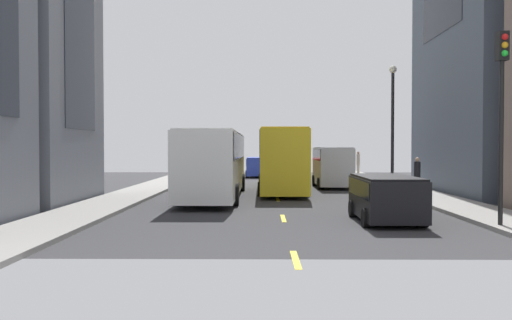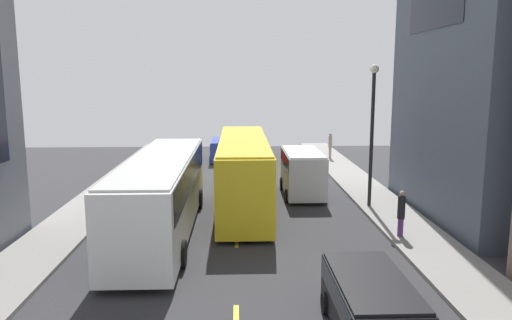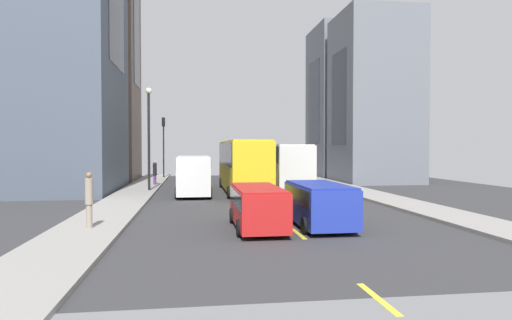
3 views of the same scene
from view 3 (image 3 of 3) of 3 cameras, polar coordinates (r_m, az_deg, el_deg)
The scene contains 22 objects.
ground_plane at distance 30.06m, azimuth -0.82°, elevation -4.39°, with size 41.91×41.91×0.00m, color #333335.
sidewalk_west at distance 31.92m, azimuth 12.95°, elevation -3.95°, with size 2.63×44.00×0.15m, color gray.
sidewalk_east at distance 30.07m, azimuth -15.46°, elevation -4.30°, with size 2.63×44.00×0.15m, color gray.
lane_stripe_0 at distance 50.90m, azimuth -3.79°, elevation -1.96°, with size 0.16×2.00×0.01m, color yellow.
lane_stripe_1 at distance 43.93m, azimuth -3.11°, elevation -2.51°, with size 0.16×2.00×0.01m, color yellow.
lane_stripe_2 at distance 36.99m, azimuth -2.18°, elevation -3.27°, with size 0.16×2.00×0.01m, color yellow.
lane_stripe_3 at distance 30.06m, azimuth -0.82°, elevation -4.38°, with size 0.16×2.00×0.01m, color yellow.
lane_stripe_4 at distance 23.18m, azimuth 1.37°, elevation -6.14°, with size 0.16×2.00×0.01m, color yellow.
lane_stripe_5 at distance 16.40m, azimuth 5.43°, elevation -9.36°, with size 0.16×2.00×0.01m, color yellow.
lane_stripe_6 at distance 9.94m, azimuth 15.28°, elevation -16.68°, with size 0.16×2.00×0.01m, color yellow.
building_west_0 at distance 50.15m, azimuth 12.59°, elevation 7.11°, with size 9.38×7.39×16.02m.
building_west_1 at distance 41.99m, azimuth 14.91°, elevation 7.59°, with size 6.74×7.11×15.14m.
city_bus_white at distance 36.27m, azimuth 3.03°, elevation -0.19°, with size 2.81×12.97×3.35m.
streetcar_yellow at distance 31.34m, azimuth -1.79°, elevation -0.26°, with size 2.70×12.76×3.59m.
delivery_van_white at distance 29.05m, azimuth -8.00°, elevation -1.62°, with size 2.25×5.05×2.58m.
car_black_0 at distance 44.54m, azimuth -7.71°, elevation -1.26°, with size 2.08×4.07×1.59m.
car_blue_1 at distance 17.78m, azimuth 8.07°, elevation -5.27°, with size 2.03×4.49×1.70m.
car_red_2 at distance 17.16m, azimuth 0.19°, elevation -5.65°, with size 1.88×4.68×1.62m.
pedestrian_waiting_curb at distance 17.62m, azimuth -20.54°, elevation -4.54°, with size 0.29×0.29×2.06m.
pedestrian_crossing_near at distance 37.05m, azimuth -12.80°, elevation -1.47°, with size 0.31×0.31×1.94m.
traffic_light_near_corner at distance 46.26m, azimuth -11.73°, elevation 3.04°, with size 0.32×0.44×6.04m.
streetlamp_near at distance 32.18m, azimuth -13.54°, elevation 4.04°, with size 0.44×0.44×7.17m.
Camera 3 is at (3.76, 29.66, 3.10)m, focal length 31.31 mm.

